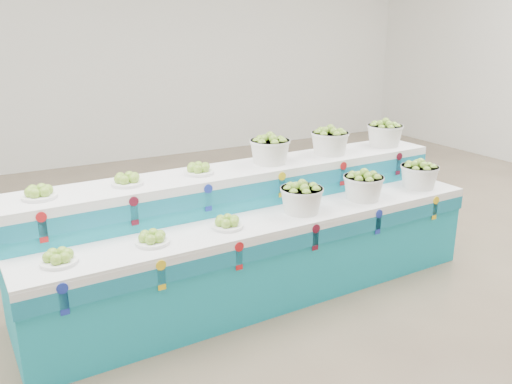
% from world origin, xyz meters
% --- Properties ---
extents(ground, '(10.00, 10.00, 0.00)m').
position_xyz_m(ground, '(0.00, 0.00, 0.00)').
color(ground, brown).
rests_on(ground, ground).
extents(back_wall, '(10.00, 0.00, 10.00)m').
position_xyz_m(back_wall, '(0.00, 5.00, 2.00)').
color(back_wall, silver).
rests_on(back_wall, ground).
extents(display_stand, '(3.91, 1.14, 1.02)m').
position_xyz_m(display_stand, '(-0.73, 0.04, 0.51)').
color(display_stand, '#179BB4').
rests_on(display_stand, ground).
extents(plate_lower_left, '(0.25, 0.25, 0.10)m').
position_xyz_m(plate_lower_left, '(-2.31, -0.26, 0.77)').
color(plate_lower_left, white).
rests_on(plate_lower_left, display_stand).
extents(plate_lower_mid, '(0.25, 0.25, 0.10)m').
position_xyz_m(plate_lower_mid, '(-1.69, -0.23, 0.77)').
color(plate_lower_mid, white).
rests_on(plate_lower_mid, display_stand).
extents(plate_lower_right, '(0.25, 0.25, 0.10)m').
position_xyz_m(plate_lower_right, '(-1.11, -0.21, 0.77)').
color(plate_lower_right, white).
rests_on(plate_lower_right, display_stand).
extents(basket_lower_left, '(0.36, 0.36, 0.25)m').
position_xyz_m(basket_lower_left, '(-0.44, -0.19, 0.84)').
color(basket_lower_left, silver).
rests_on(basket_lower_left, display_stand).
extents(basket_lower_mid, '(0.36, 0.36, 0.25)m').
position_xyz_m(basket_lower_mid, '(0.21, -0.16, 0.84)').
color(basket_lower_mid, silver).
rests_on(basket_lower_mid, display_stand).
extents(basket_lower_right, '(0.36, 0.36, 0.25)m').
position_xyz_m(basket_lower_right, '(0.89, -0.14, 0.84)').
color(basket_lower_right, silver).
rests_on(basket_lower_right, display_stand).
extents(plate_upper_left, '(0.25, 0.25, 0.10)m').
position_xyz_m(plate_upper_left, '(-2.33, 0.22, 1.07)').
color(plate_upper_left, white).
rests_on(plate_upper_left, display_stand).
extents(plate_upper_mid, '(0.25, 0.25, 0.10)m').
position_xyz_m(plate_upper_mid, '(-1.71, 0.24, 1.07)').
color(plate_upper_mid, white).
rests_on(plate_upper_mid, display_stand).
extents(plate_upper_right, '(0.25, 0.25, 0.10)m').
position_xyz_m(plate_upper_right, '(-1.13, 0.27, 1.07)').
color(plate_upper_right, white).
rests_on(plate_upper_right, display_stand).
extents(basket_upper_left, '(0.36, 0.36, 0.25)m').
position_xyz_m(basket_upper_left, '(-0.45, 0.29, 1.14)').
color(basket_upper_left, silver).
rests_on(basket_upper_left, display_stand).
extents(basket_upper_mid, '(0.36, 0.36, 0.25)m').
position_xyz_m(basket_upper_mid, '(0.20, 0.31, 1.14)').
color(basket_upper_mid, silver).
rests_on(basket_upper_mid, display_stand).
extents(basket_upper_right, '(0.36, 0.36, 0.25)m').
position_xyz_m(basket_upper_right, '(0.87, 0.34, 1.14)').
color(basket_upper_right, silver).
rests_on(basket_upper_right, display_stand).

